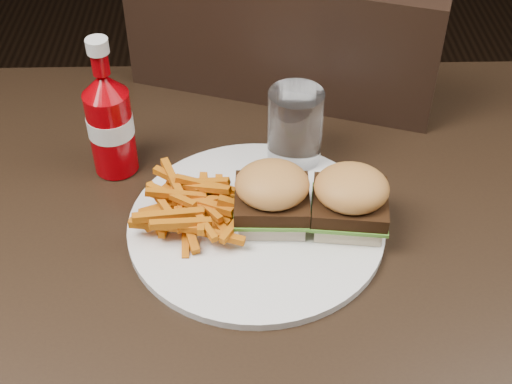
{
  "coord_description": "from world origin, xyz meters",
  "views": [
    {
      "loc": [
        -0.0,
        -0.6,
        1.36
      ],
      "look_at": [
        0.01,
        0.03,
        0.8
      ],
      "focal_mm": 50.0,
      "sensor_mm": 36.0,
      "label": 1
    }
  ],
  "objects_px": {
    "chair_far": "(302,175)",
    "ketchup_bottle": "(112,132)",
    "tumbler": "(295,130)",
    "dining_table": "(245,253)",
    "plate": "(256,225)"
  },
  "relations": [
    {
      "from": "dining_table",
      "to": "plate",
      "type": "bearing_deg",
      "value": 58.76
    },
    {
      "from": "plate",
      "to": "ketchup_bottle",
      "type": "distance_m",
      "value": 0.23
    },
    {
      "from": "chair_far",
      "to": "tumbler",
      "type": "relative_size",
      "value": 4.23
    },
    {
      "from": "plate",
      "to": "ketchup_bottle",
      "type": "bearing_deg",
      "value": 146.77
    },
    {
      "from": "dining_table",
      "to": "ketchup_bottle",
      "type": "distance_m",
      "value": 0.24
    },
    {
      "from": "dining_table",
      "to": "tumbler",
      "type": "xyz_separation_m",
      "value": [
        0.07,
        0.15,
        0.08
      ]
    },
    {
      "from": "chair_far",
      "to": "tumbler",
      "type": "xyz_separation_m",
      "value": [
        -0.05,
        -0.35,
        0.38
      ]
    },
    {
      "from": "chair_far",
      "to": "ketchup_bottle",
      "type": "xyz_separation_m",
      "value": [
        -0.29,
        -0.36,
        0.38
      ]
    },
    {
      "from": "chair_far",
      "to": "ketchup_bottle",
      "type": "distance_m",
      "value": 0.6
    },
    {
      "from": "chair_far",
      "to": "tumbler",
      "type": "bearing_deg",
      "value": 100.26
    },
    {
      "from": "chair_far",
      "to": "ketchup_bottle",
      "type": "bearing_deg",
      "value": 69.64
    },
    {
      "from": "tumbler",
      "to": "ketchup_bottle",
      "type": "bearing_deg",
      "value": -178.63
    },
    {
      "from": "dining_table",
      "to": "chair_far",
      "type": "bearing_deg",
      "value": 76.66
    },
    {
      "from": "dining_table",
      "to": "ketchup_bottle",
      "type": "xyz_separation_m",
      "value": [
        -0.17,
        0.14,
        0.08
      ]
    },
    {
      "from": "tumbler",
      "to": "dining_table",
      "type": "bearing_deg",
      "value": -114.42
    }
  ]
}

